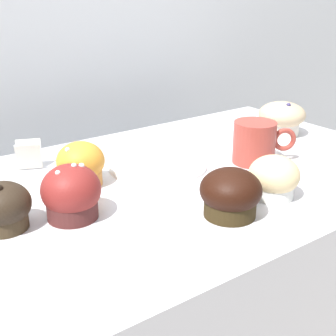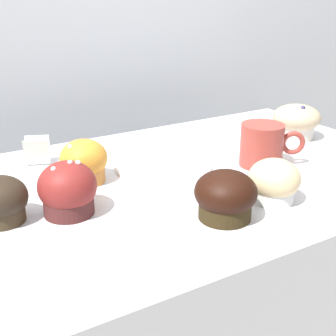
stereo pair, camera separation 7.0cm
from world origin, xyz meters
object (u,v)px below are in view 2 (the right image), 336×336
(muffin_back_right, at_px, (296,121))
(coffee_cup, at_px, (263,144))
(muffin_back_left, at_px, (84,162))
(muffin_back_center, at_px, (68,190))
(muffin_front_right, at_px, (274,182))
(muffin_front_center, at_px, (0,201))
(serving_plate, at_px, (163,165))
(muffin_front_left, at_px, (225,196))

(muffin_back_right, distance_m, coffee_cup, 0.22)
(muffin_back_left, relative_size, coffee_cup, 0.73)
(muffin_back_center, relative_size, coffee_cup, 0.78)
(muffin_back_right, relative_size, muffin_front_right, 1.28)
(muffin_back_right, bearing_deg, muffin_back_left, 179.27)
(muffin_front_center, height_order, muffin_back_left, muffin_back_left)
(muffin_back_right, height_order, muffin_front_right, muffin_back_right)
(muffin_back_center, distance_m, coffee_cup, 0.43)
(muffin_back_left, bearing_deg, serving_plate, -3.47)
(coffee_cup, height_order, serving_plate, coffee_cup)
(muffin_front_center, relative_size, muffin_front_left, 0.87)
(muffin_front_center, relative_size, serving_plate, 0.43)
(muffin_back_left, relative_size, serving_plate, 0.44)
(muffin_front_center, bearing_deg, muffin_front_left, -28.93)
(muffin_back_right, bearing_deg, muffin_front_left, -148.37)
(coffee_cup, bearing_deg, serving_plate, 151.92)
(muffin_back_right, relative_size, muffin_back_center, 1.20)
(muffin_front_center, distance_m, muffin_back_center, 0.11)
(muffin_back_right, xyz_separation_m, coffee_cup, (-0.20, -0.10, 0.00))
(muffin_front_right, xyz_separation_m, serving_plate, (-0.08, 0.24, -0.03))
(muffin_front_left, bearing_deg, muffin_front_center, 151.07)
(muffin_front_center, height_order, muffin_front_left, muffin_front_left)
(muffin_front_center, bearing_deg, muffin_back_right, 6.17)
(muffin_front_center, xyz_separation_m, muffin_front_left, (0.32, -0.17, 0.00))
(muffin_back_right, distance_m, muffin_front_left, 0.48)
(muffin_back_left, distance_m, muffin_front_left, 0.30)
(muffin_back_right, xyz_separation_m, muffin_front_left, (-0.41, -0.25, -0.00))
(muffin_front_center, xyz_separation_m, muffin_back_center, (0.10, -0.03, 0.01))
(muffin_back_left, xyz_separation_m, muffin_front_left, (0.14, -0.26, -0.00))
(muffin_back_center, relative_size, serving_plate, 0.47)
(muffin_back_left, relative_size, muffin_front_right, 1.00)
(muffin_back_left, xyz_separation_m, muffin_back_right, (0.55, -0.01, 0.00))
(muffin_front_center, distance_m, muffin_back_left, 0.19)
(muffin_back_right, height_order, muffin_back_center, muffin_back_center)
(muffin_front_left, relative_size, muffin_back_center, 1.05)
(muffin_front_center, bearing_deg, coffee_cup, -2.48)
(muffin_back_left, distance_m, coffee_cup, 0.37)
(muffin_front_left, bearing_deg, muffin_back_left, 118.43)
(muffin_front_center, relative_size, coffee_cup, 0.71)
(muffin_front_center, xyz_separation_m, muffin_back_left, (0.17, 0.09, 0.00))
(muffin_back_center, height_order, serving_plate, muffin_back_center)
(muffin_front_left, height_order, muffin_back_center, muffin_back_center)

